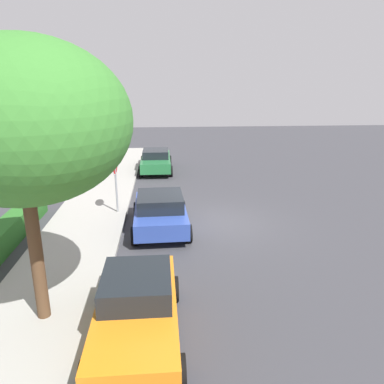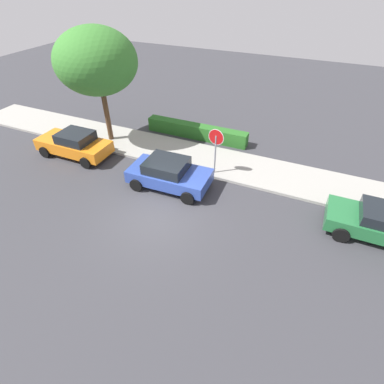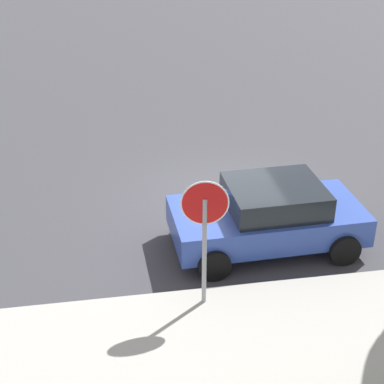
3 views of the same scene
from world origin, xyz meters
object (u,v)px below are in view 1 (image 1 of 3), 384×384
object	(u,v)px
stop_sign	(115,174)
parked_car_orange	(137,308)
parked_car_blue	(160,211)
parked_car_green	(156,160)
street_tree_near_corner	(26,122)

from	to	relation	value
stop_sign	parked_car_orange	distance (m)	8.00
stop_sign	parked_car_blue	bearing A→B (deg)	-132.88
stop_sign	parked_car_orange	bearing A→B (deg)	-170.33
stop_sign	parked_car_blue	xyz separation A→B (m)	(-1.67, -1.80, -1.03)
parked_car_blue	parked_car_green	distance (m)	9.26
parked_car_green	street_tree_near_corner	size ratio (longest dim) A/B	0.67
stop_sign	parked_car_blue	distance (m)	2.67
stop_sign	street_tree_near_corner	world-z (taller)	street_tree_near_corner
parked_car_blue	parked_car_green	bearing A→B (deg)	2.00
parked_car_blue	street_tree_near_corner	distance (m)	7.13
stop_sign	parked_car_green	world-z (taller)	stop_sign
stop_sign	parked_car_blue	size ratio (longest dim) A/B	0.64
stop_sign	parked_car_green	xyz separation A→B (m)	(7.58, -1.48, -1.07)
parked_car_orange	stop_sign	bearing A→B (deg)	9.67
stop_sign	parked_car_orange	xyz separation A→B (m)	(-7.82, -1.33, -1.03)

